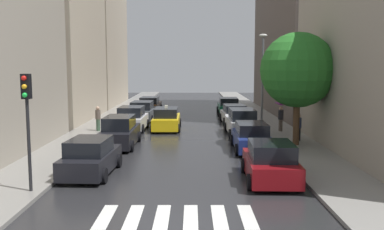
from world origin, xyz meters
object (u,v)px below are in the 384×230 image
parked_car_right_fourth (236,114)px  parked_car_left_fifth (151,105)px  parked_car_left_nearest (92,158)px  parked_car_right_second (253,137)px  parked_car_right_third (243,123)px  lamp_post_right (264,74)px  parked_car_left_fourth (144,111)px  pedestrian_by_kerb (300,127)px  traffic_light_left_corner (29,106)px  pedestrian_near_tree (100,118)px  parked_car_left_second (121,132)px  pedestrian_foreground (282,111)px  parked_car_right_fifth (230,107)px  taxi_midroad (168,119)px  parked_car_right_nearest (272,163)px  parked_car_left_third (133,119)px  street_tree_right (299,70)px

parked_car_right_fourth → parked_car_left_fifth: bearing=41.4°
parked_car_left_fifth → parked_car_left_nearest: bearing=-178.7°
parked_car_right_second → parked_car_right_third: (0.07, 5.25, 0.09)m
lamp_post_right → parked_car_right_second: bearing=-103.6°
parked_car_left_fourth → pedestrian_by_kerb: bearing=-132.1°
traffic_light_left_corner → parked_car_left_nearest: bearing=61.8°
pedestrian_near_tree → parked_car_right_fourth: bearing=10.2°
parked_car_left_second → parked_car_right_fourth: size_ratio=1.06×
pedestrian_foreground → pedestrian_near_tree: bearing=-76.4°
parked_car_left_second → parked_car_right_second: bearing=-97.8°
parked_car_right_third → parked_car_right_fifth: bearing=-1.6°
parked_car_left_second → taxi_midroad: (2.32, 6.53, -0.08)m
parked_car_left_nearest → parked_car_right_fifth: size_ratio=0.96×
parked_car_right_third → taxi_midroad: taxi_midroad is taller
parked_car_right_fourth → taxi_midroad: (-5.31, -3.40, 0.04)m
parked_car_right_second → lamp_post_right: lamp_post_right is taller
parked_car_left_nearest → parked_car_left_second: parked_car_left_second is taller
parked_car_left_nearest → parked_car_left_fifth: parked_car_left_nearest is taller
parked_car_right_nearest → parked_car_right_fifth: 23.30m
parked_car_left_third → parked_car_right_third: bearing=-103.2°
parked_car_right_fifth → parked_car_left_second: bearing=155.0°
parked_car_right_second → parked_car_right_fourth: 11.04m
parked_car_right_second → street_tree_right: street_tree_right is taller
parked_car_left_fourth → pedestrian_by_kerb: pedestrian_by_kerb is taller
parked_car_left_fourth → pedestrian_by_kerb: size_ratio=2.79×
parked_car_right_second → lamp_post_right: 8.20m
parked_car_left_second → parked_car_right_fourth: parked_car_left_second is taller
pedestrian_foreground → parked_car_left_third: bearing=-82.5°
parked_car_left_second → parked_car_left_third: bearing=2.3°
parked_car_left_nearest → parked_car_left_third: (0.03, 12.55, 0.05)m
taxi_midroad → traffic_light_left_corner: bearing=165.5°
parked_car_left_third → taxi_midroad: 2.52m
parked_car_right_second → taxi_midroad: 9.24m
parked_car_left_third → parked_car_right_nearest: (7.60, -13.58, -0.04)m
pedestrian_near_tree → traffic_light_left_corner: bearing=-103.1°
parked_car_left_second → parked_car_left_third: size_ratio=1.10×
pedestrian_near_tree → traffic_light_left_corner: 14.50m
street_tree_right → traffic_light_left_corner: (-11.96, -9.08, -1.17)m
traffic_light_left_corner → parked_car_left_third: bearing=84.2°
parked_car_left_fourth → parked_car_right_fourth: 7.85m
parked_car_left_nearest → pedestrian_by_kerb: bearing=-52.4°
parked_car_left_second → parked_car_left_fourth: 11.62m
parked_car_right_third → pedestrian_near_tree: (-9.96, 0.93, 0.22)m
parked_car_right_nearest → taxi_midroad: taxi_midroad is taller
pedestrian_near_tree → parked_car_left_fifth: bearing=63.9°
parked_car_left_third → taxi_midroad: taxi_midroad is taller
parked_car_left_nearest → parked_car_right_second: bearing=-52.9°
parked_car_left_fifth → parked_car_right_fourth: parked_car_left_fifth is taller
parked_car_right_third → taxi_midroad: size_ratio=1.02×
parked_car_left_fourth → taxi_midroad: taxi_midroad is taller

